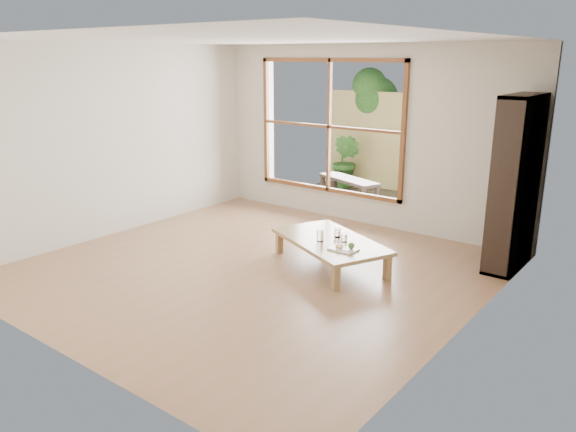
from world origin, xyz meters
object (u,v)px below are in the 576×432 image
low_table (330,243)px  food_tray (345,248)px  garden_bench (349,182)px  bookshelf (515,184)px

low_table → food_tray: bearing=-8.3°
low_table → garden_bench: (-1.44, 2.74, 0.07)m
low_table → bookshelf: size_ratio=0.84×
low_table → garden_bench: garden_bench is taller
food_tray → bookshelf: bearing=48.0°
low_table → bookshelf: 2.23m
garden_bench → bookshelf: bearing=-5.6°
food_tray → garden_bench: (-1.78, 2.96, 0.00)m
bookshelf → garden_bench: bookshelf is taller
low_table → garden_bench: bearing=142.3°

